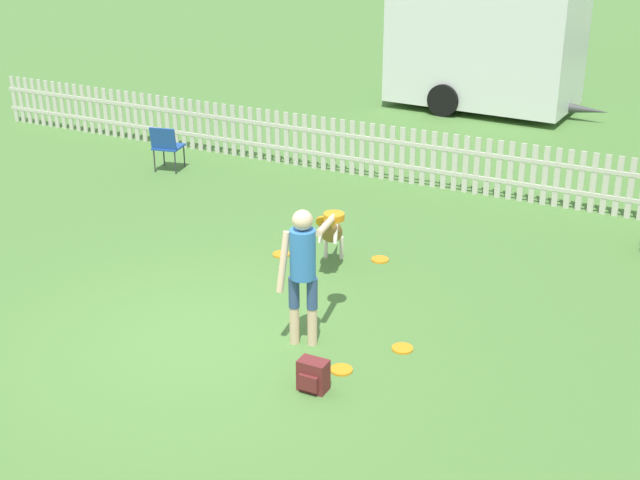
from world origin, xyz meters
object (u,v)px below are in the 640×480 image
object	(u,v)px
frisbee_far_scatter	(380,260)
backpack_on_grass	(313,376)
frisbee_near_handler	(402,348)
folding_chair_center	(166,144)
frisbee_near_dog	(341,370)
frisbee_midfield	(281,254)
equipment_trailer	(485,46)
leaping_dog	(330,231)
handler_person	(305,261)

from	to	relation	value
frisbee_far_scatter	backpack_on_grass	size ratio (longest dim) A/B	0.71
frisbee_near_handler	folding_chair_center	world-z (taller)	folding_chair_center
frisbee_near_dog	backpack_on_grass	distance (m)	0.49
frisbee_midfield	equipment_trailer	size ratio (longest dim) A/B	0.05
frisbee_near_dog	backpack_on_grass	xyz separation A→B (m)	(-0.10, -0.46, 0.15)
frisbee_near_dog	backpack_on_grass	world-z (taller)	backpack_on_grass
frisbee_near_dog	frisbee_midfield	xyz separation A→B (m)	(-2.03, 2.36, 0.00)
frisbee_midfield	equipment_trailer	world-z (taller)	equipment_trailer
frisbee_far_scatter	backpack_on_grass	xyz separation A→B (m)	(0.66, -3.26, 0.15)
equipment_trailer	frisbee_midfield	bearing A→B (deg)	-87.29
leaping_dog	backpack_on_grass	bearing A→B (deg)	95.03
frisbee_near_handler	frisbee_far_scatter	world-z (taller)	same
equipment_trailer	folding_chair_center	bearing A→B (deg)	-115.10
handler_person	frisbee_midfield	bearing A→B (deg)	107.59
equipment_trailer	frisbee_far_scatter	bearing A→B (deg)	-78.78
frisbee_near_dog	frisbee_far_scatter	distance (m)	2.90
frisbee_far_scatter	equipment_trailer	bearing A→B (deg)	98.29
frisbee_near_handler	handler_person	bearing A→B (deg)	-162.56
handler_person	frisbee_midfield	size ratio (longest dim) A/B	6.68
handler_person	frisbee_near_dog	size ratio (longest dim) A/B	6.68
frisbee_near_handler	equipment_trailer	distance (m)	10.95
equipment_trailer	leaping_dog	bearing A→B (deg)	-82.33
handler_person	frisbee_near_handler	xyz separation A→B (m)	(1.04, 0.33, -0.98)
frisbee_near_dog	folding_chair_center	distance (m)	7.25
handler_person	leaping_dog	size ratio (longest dim) A/B	1.37
folding_chair_center	frisbee_near_handler	bearing A→B (deg)	134.94
frisbee_near_handler	folding_chair_center	xyz separation A→B (m)	(-5.95, 3.93, 0.47)
handler_person	frisbee_near_dog	world-z (taller)	handler_person
frisbee_midfield	equipment_trailer	xyz separation A→B (m)	(0.03, 8.95, 1.35)
handler_person	backpack_on_grass	size ratio (longest dim) A/B	4.75
frisbee_midfield	frisbee_far_scatter	bearing A→B (deg)	19.21
handler_person	frisbee_near_handler	bearing A→B (deg)	-0.32
frisbee_near_dog	folding_chair_center	bearing A→B (deg)	140.13
frisbee_midfield	handler_person	bearing A→B (deg)	-54.65
handler_person	equipment_trailer	size ratio (longest dim) A/B	0.34
frisbee_near_handler	backpack_on_grass	bearing A→B (deg)	-113.47
folding_chair_center	equipment_trailer	size ratio (longest dim) A/B	0.17
frisbee_midfield	folding_chair_center	size ratio (longest dim) A/B	0.29
handler_person	frisbee_far_scatter	distance (m)	2.61
frisbee_near_dog	equipment_trailer	size ratio (longest dim) A/B	0.05
leaping_dog	frisbee_near_handler	distance (m)	2.33
backpack_on_grass	folding_chair_center	distance (m)	7.47
frisbee_midfield	folding_chair_center	world-z (taller)	folding_chair_center
leaping_dog	frisbee_far_scatter	xyz separation A→B (m)	(0.49, 0.53, -0.52)
backpack_on_grass	folding_chair_center	bearing A→B (deg)	136.92
leaping_dog	frisbee_far_scatter	size ratio (longest dim) A/B	4.88
handler_person	frisbee_far_scatter	bearing A→B (deg)	75.23
equipment_trailer	frisbee_near_dog	bearing A→B (deg)	-77.05
frisbee_far_scatter	backpack_on_grass	distance (m)	3.33
handler_person	equipment_trailer	distance (m)	11.01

